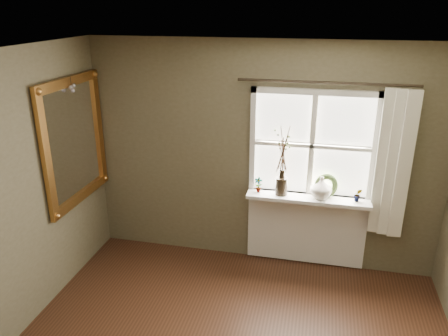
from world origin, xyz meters
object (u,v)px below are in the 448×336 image
at_px(cream_vase, 321,187).
at_px(gilt_mirror, 75,141).
at_px(wreath, 326,188).
at_px(dark_jug, 281,186).

height_order(cream_vase, gilt_mirror, gilt_mirror).
bearing_deg(gilt_mirror, cream_vase, 10.08).
bearing_deg(wreath, dark_jug, 163.31).
relative_size(cream_vase, gilt_mirror, 0.18).
distance_m(dark_jug, gilt_mirror, 2.32).
xyz_separation_m(cream_vase, gilt_mirror, (-2.65, -0.47, 0.49)).
bearing_deg(cream_vase, wreath, 36.76).
xyz_separation_m(wreath, gilt_mirror, (-2.70, -0.51, 0.52)).
distance_m(wreath, gilt_mirror, 2.80).
distance_m(dark_jug, wreath, 0.49).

